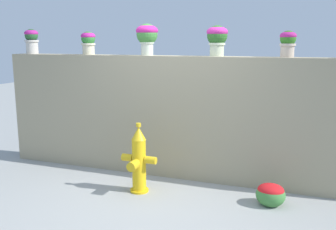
% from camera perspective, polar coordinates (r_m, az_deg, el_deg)
% --- Properties ---
extents(ground_plane, '(24.00, 24.00, 0.00)m').
position_cam_1_polar(ground_plane, '(5.00, -2.56, -12.78)').
color(ground_plane, '#959693').
extents(stone_wall, '(5.71, 0.35, 1.81)m').
position_cam_1_polar(stone_wall, '(5.67, 1.49, -0.30)').
color(stone_wall, gray).
rests_on(stone_wall, ground).
extents(potted_plant_0, '(0.23, 0.23, 0.41)m').
position_cam_1_polar(potted_plant_0, '(6.81, -19.78, 10.65)').
color(potted_plant_0, beige).
rests_on(potted_plant_0, stone_wall).
extents(potted_plant_1, '(0.23, 0.23, 0.36)m').
position_cam_1_polar(potted_plant_1, '(6.23, -11.88, 10.83)').
color(potted_plant_1, beige).
rests_on(potted_plant_1, stone_wall).
extents(potted_plant_2, '(0.33, 0.33, 0.46)m').
position_cam_1_polar(potted_plant_2, '(5.77, -3.16, 11.90)').
color(potted_plant_2, beige).
rests_on(potted_plant_2, stone_wall).
extents(potted_plant_3, '(0.30, 0.30, 0.43)m').
position_cam_1_polar(potted_plant_3, '(5.45, 7.39, 11.53)').
color(potted_plant_3, beige).
rests_on(potted_plant_3, stone_wall).
extents(potted_plant_4, '(0.22, 0.22, 0.35)m').
position_cam_1_polar(potted_plant_4, '(5.32, 17.54, 10.49)').
color(potted_plant_4, '#C4B09C').
rests_on(potted_plant_4, stone_wall).
extents(fire_hydrant, '(0.49, 0.39, 0.95)m').
position_cam_1_polar(fire_hydrant, '(5.16, -4.43, -6.86)').
color(fire_hydrant, yellow).
rests_on(fire_hydrant, ground).
extents(flower_bush_left, '(0.36, 0.33, 0.29)m').
position_cam_1_polar(flower_bush_left, '(5.00, 15.14, -11.32)').
color(flower_bush_left, '#42803C').
rests_on(flower_bush_left, ground).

